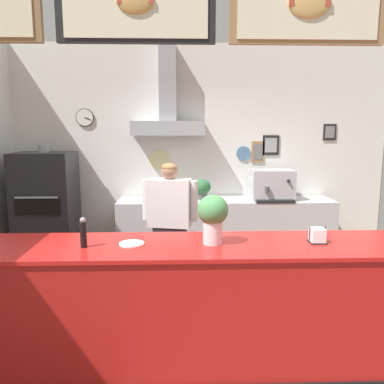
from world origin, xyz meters
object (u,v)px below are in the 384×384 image
(potted_oregano, at_px, (177,191))
(condiment_plate, at_px, (132,244))
(napkin_holder, at_px, (317,236))
(pepper_grinder, at_px, (83,233))
(basil_vase, at_px, (213,217))
(pizza_oven, at_px, (47,211))
(espresso_machine, at_px, (271,185))
(shop_worker, at_px, (170,229))
(potted_rosemary, at_px, (202,188))

(potted_oregano, bearing_deg, condiment_plate, -97.36)
(napkin_holder, height_order, pepper_grinder, pepper_grinder)
(basil_vase, relative_size, condiment_plate, 1.98)
(basil_vase, bearing_deg, pizza_oven, 131.08)
(pizza_oven, relative_size, espresso_machine, 2.91)
(potted_oregano, height_order, napkin_holder, napkin_holder)
(napkin_holder, xyz_separation_m, basil_vase, (-0.80, -0.00, 0.16))
(shop_worker, distance_m, napkin_holder, 1.74)
(shop_worker, distance_m, potted_rosemary, 1.35)
(condiment_plate, distance_m, pepper_grinder, 0.36)
(pizza_oven, relative_size, basil_vase, 4.49)
(shop_worker, height_order, espresso_machine, shop_worker)
(condiment_plate, xyz_separation_m, pepper_grinder, (-0.34, -0.06, 0.11))
(potted_rosemary, xyz_separation_m, condiment_plate, (-0.69, -2.52, -0.03))
(napkin_holder, bearing_deg, pepper_grinder, -178.04)
(espresso_machine, xyz_separation_m, pepper_grinder, (-2.00, -2.56, 0.03))
(shop_worker, bearing_deg, pepper_grinder, 77.90)
(basil_vase, distance_m, condiment_plate, 0.64)
(pizza_oven, height_order, pepper_grinder, pizza_oven)
(condiment_plate, bearing_deg, pizza_oven, 121.31)
(espresso_machine, bearing_deg, basil_vase, -112.65)
(potted_oregano, height_order, basil_vase, basil_vase)
(napkin_holder, bearing_deg, basil_vase, -180.00)
(potted_rosemary, bearing_deg, napkin_holder, -73.91)
(condiment_plate, bearing_deg, espresso_machine, 56.52)
(basil_vase, bearing_deg, potted_rosemary, 88.27)
(potted_oregano, relative_size, basil_vase, 0.55)
(shop_worker, bearing_deg, condiment_plate, 90.79)
(potted_oregano, height_order, condiment_plate, potted_oregano)
(potted_rosemary, distance_m, pepper_grinder, 2.78)
(shop_worker, height_order, potted_rosemary, shop_worker)
(espresso_machine, relative_size, pepper_grinder, 2.57)
(pizza_oven, height_order, potted_rosemary, pizza_oven)
(pizza_oven, height_order, condiment_plate, pizza_oven)
(potted_rosemary, relative_size, condiment_plate, 1.51)
(condiment_plate, bearing_deg, shop_worker, 78.47)
(pizza_oven, xyz_separation_m, condiment_plate, (1.42, -2.33, 0.24))
(basil_vase, height_order, condiment_plate, basil_vase)
(pizza_oven, bearing_deg, potted_rosemary, 5.11)
(basil_vase, distance_m, pepper_grinder, 0.96)
(potted_rosemary, bearing_deg, espresso_machine, -1.16)
(napkin_holder, bearing_deg, condiment_plate, -179.88)
(napkin_holder, bearing_deg, potted_oregano, 113.27)
(napkin_holder, relative_size, basil_vase, 0.35)
(napkin_holder, distance_m, pepper_grinder, 1.76)
(shop_worker, bearing_deg, basil_vase, 117.91)
(pizza_oven, height_order, espresso_machine, pizza_oven)
(espresso_machine, xyz_separation_m, basil_vase, (-1.04, -2.50, 0.13))
(potted_rosemary, bearing_deg, shop_worker, -108.92)
(napkin_holder, relative_size, condiment_plate, 0.69)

